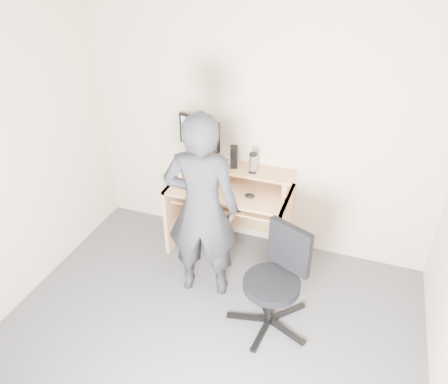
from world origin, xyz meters
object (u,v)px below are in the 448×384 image
Objects in this scene: office_chair at (277,276)px; desk at (232,201)px; monitor at (199,135)px; person at (202,209)px.

desk is at bearing 152.98° from office_chair.
desk is 2.53× the size of monitor.
person is at bearing -50.12° from monitor.
desk is 1.33× the size of office_chair.
monitor is 1.60m from office_chair.
monitor is at bearing 162.47° from office_chair.
desk is at bearing 2.78° from monitor.
monitor reaches higher than office_chair.
monitor is at bearing 166.04° from desk.
desk is 1.11m from office_chair.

